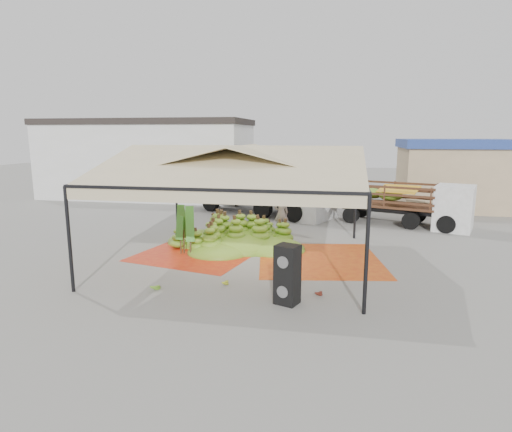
% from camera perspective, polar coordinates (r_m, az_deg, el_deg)
% --- Properties ---
extents(ground, '(90.00, 90.00, 0.00)m').
position_cam_1_polar(ground, '(15.30, -1.82, -5.80)').
color(ground, slate).
rests_on(ground, ground).
extents(canopy_tent, '(8.10, 8.10, 4.00)m').
position_cam_1_polar(canopy_tent, '(14.70, -1.90, 6.62)').
color(canopy_tent, black).
rests_on(canopy_tent, ground).
extents(building_white, '(14.30, 6.30, 5.40)m').
position_cam_1_polar(building_white, '(31.29, -14.21, 7.45)').
color(building_white, silver).
rests_on(building_white, ground).
extents(building_tan, '(6.30, 5.30, 4.10)m').
position_cam_1_polar(building_tan, '(28.20, 24.89, 5.14)').
color(building_tan, tan).
rests_on(building_tan, ground).
extents(tarp_left, '(4.80, 4.65, 0.01)m').
position_cam_1_polar(tarp_left, '(16.14, -7.84, -4.99)').
color(tarp_left, '#C44112').
rests_on(tarp_left, ground).
extents(tarp_right, '(4.89, 5.06, 0.01)m').
position_cam_1_polar(tarp_right, '(15.41, 8.45, -5.76)').
color(tarp_right, '#CA5E13').
rests_on(tarp_right, ground).
extents(banana_heap, '(6.62, 5.72, 1.28)m').
position_cam_1_polar(banana_heap, '(16.90, -2.61, -1.96)').
color(banana_heap, '#4B7C1A').
rests_on(banana_heap, ground).
extents(hand_yellow_a, '(0.44, 0.37, 0.18)m').
position_cam_1_polar(hand_yellow_a, '(13.37, 2.78, -7.88)').
color(hand_yellow_a, gold).
rests_on(hand_yellow_a, ground).
extents(hand_yellow_b, '(0.43, 0.35, 0.20)m').
position_cam_1_polar(hand_yellow_b, '(12.84, -4.45, -8.67)').
color(hand_yellow_b, '#ABAC22').
rests_on(hand_yellow_b, ground).
extents(hand_red_a, '(0.51, 0.47, 0.19)m').
position_cam_1_polar(hand_red_a, '(12.13, 8.08, -9.95)').
color(hand_red_a, '#501912').
rests_on(hand_red_a, ground).
extents(hand_red_b, '(0.58, 0.55, 0.20)m').
position_cam_1_polar(hand_red_b, '(13.05, 5.31, -8.34)').
color(hand_red_b, '#5B2514').
rests_on(hand_red_b, ground).
extents(hand_green, '(0.56, 0.52, 0.21)m').
position_cam_1_polar(hand_green, '(12.79, -13.43, -9.00)').
color(hand_green, '#477418').
rests_on(hand_green, ground).
extents(hanging_bunches, '(3.24, 0.24, 0.20)m').
position_cam_1_polar(hanging_bunches, '(15.51, -0.80, 4.33)').
color(hanging_bunches, '#557E1A').
rests_on(hanging_bunches, ground).
extents(speaker_stack, '(0.72, 0.67, 1.58)m').
position_cam_1_polar(speaker_stack, '(11.25, 4.20, -7.79)').
color(speaker_stack, black).
rests_on(speaker_stack, ground).
extents(banana_leaves, '(0.96, 1.36, 3.70)m').
position_cam_1_polar(banana_leaves, '(15.80, -9.94, -5.42)').
color(banana_leaves, '#35751F').
rests_on(banana_leaves, ground).
extents(vendor, '(0.76, 0.64, 1.79)m').
position_cam_1_polar(vendor, '(19.25, 3.39, 0.38)').
color(vendor, gray).
rests_on(vendor, ground).
extents(truck_left, '(8.02, 5.45, 2.61)m').
position_cam_1_polar(truck_left, '(23.65, 1.85, 4.11)').
color(truck_left, '#52311B').
rests_on(truck_left, ground).
extents(truck_right, '(6.37, 3.93, 2.07)m').
position_cam_1_polar(truck_right, '(22.02, 19.90, 2.08)').
color(truck_right, '#51311B').
rests_on(truck_right, ground).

